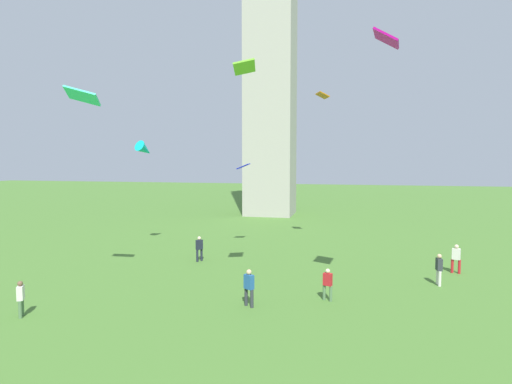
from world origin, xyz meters
TOP-DOWN VIEW (x-y plane):
  - monument_obelisk at (-7.79, 47.32)m, footprint 6.10×6.10m
  - person_0 at (-2.17, 13.28)m, footprint 0.55×0.49m
  - person_1 at (-11.92, 9.66)m, footprint 0.43×0.50m
  - person_2 at (9.12, 21.96)m, footprint 0.55×0.42m
  - person_3 at (1.51, 14.99)m, footprint 0.49×0.39m
  - person_4 at (7.53, 19.02)m, footprint 0.32×0.56m
  - person_5 at (-7.76, 21.17)m, footprint 0.45×0.53m
  - kite_flying_0 at (0.25, 27.79)m, footprint 1.25×1.50m
  - kite_flying_1 at (4.00, 14.05)m, footprint 1.28×1.83m
  - kite_flying_2 at (-2.75, 14.73)m, footprint 1.36×1.77m
  - kite_flying_3 at (-11.27, 13.59)m, footprint 1.99×1.48m
  - kite_flying_4 at (-5.73, 25.65)m, footprint 1.02×0.79m
  - kite_flying_5 at (-13.58, 24.41)m, footprint 1.36×1.81m

SIDE VIEW (x-z plane):
  - person_3 at x=1.51m, z-range 0.11..1.76m
  - person_1 at x=-11.92m, z-range 0.11..1.77m
  - person_5 at x=-7.76m, z-range 0.12..1.89m
  - person_4 at x=7.53m, z-range 0.12..1.93m
  - person_2 at x=9.12m, z-range 0.12..1.96m
  - person_0 at x=-2.17m, z-range 0.12..1.96m
  - kite_flying_4 at x=-5.73m, z-range 6.42..6.89m
  - kite_flying_5 at x=-13.58m, z-range 7.26..8.71m
  - kite_flying_3 at x=-11.27m, z-range 10.00..10.96m
  - kite_flying_2 at x=-2.75m, z-range 11.50..12.05m
  - kite_flying_0 at x=0.25m, z-range 12.09..12.54m
  - kite_flying_1 at x=4.00m, z-range 12.15..12.92m
  - monument_obelisk at x=-7.79m, z-range 0.00..55.03m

